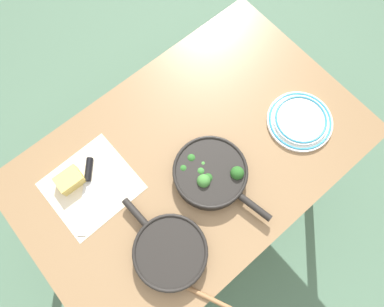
% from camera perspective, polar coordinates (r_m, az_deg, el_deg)
% --- Properties ---
extents(ground_plane, '(14.00, 14.00, 0.00)m').
position_cam_1_polar(ground_plane, '(1.95, 0.00, -7.16)').
color(ground_plane, '#51755B').
extents(dining_table_red, '(1.27, 0.82, 0.73)m').
position_cam_1_polar(dining_table_red, '(1.32, 0.00, -1.43)').
color(dining_table_red, olive).
rests_on(dining_table_red, ground_plane).
extents(skillet_broccoli, '(0.26, 0.38, 0.08)m').
position_cam_1_polar(skillet_broccoli, '(1.20, 3.06, -3.43)').
color(skillet_broccoli, black).
rests_on(skillet_broccoli, dining_table_red).
extents(skillet_eggs, '(0.24, 0.35, 0.06)m').
position_cam_1_polar(skillet_eggs, '(1.16, -3.69, -16.01)').
color(skillet_eggs, black).
rests_on(skillet_eggs, dining_table_red).
extents(wooden_spoon, '(0.18, 0.34, 0.02)m').
position_cam_1_polar(wooden_spoon, '(1.17, 0.03, -21.80)').
color(wooden_spoon, '#996B42').
rests_on(wooden_spoon, dining_table_red).
extents(parchment_sheet, '(0.30, 0.28, 0.00)m').
position_cam_1_polar(parchment_sheet, '(1.27, -16.42, -5.18)').
color(parchment_sheet, beige).
rests_on(parchment_sheet, dining_table_red).
extents(grater_knife, '(0.20, 0.22, 0.02)m').
position_cam_1_polar(grater_knife, '(1.26, -17.08, -4.93)').
color(grater_knife, silver).
rests_on(grater_knife, dining_table_red).
extents(cheese_block, '(0.09, 0.07, 0.05)m').
position_cam_1_polar(cheese_block, '(1.27, -19.68, -4.19)').
color(cheese_block, '#E0C15B').
rests_on(cheese_block, dining_table_red).
extents(dinner_plate_stack, '(0.25, 0.25, 0.03)m').
position_cam_1_polar(dinner_plate_stack, '(1.35, 17.57, 5.27)').
color(dinner_plate_stack, white).
rests_on(dinner_plate_stack, dining_table_red).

